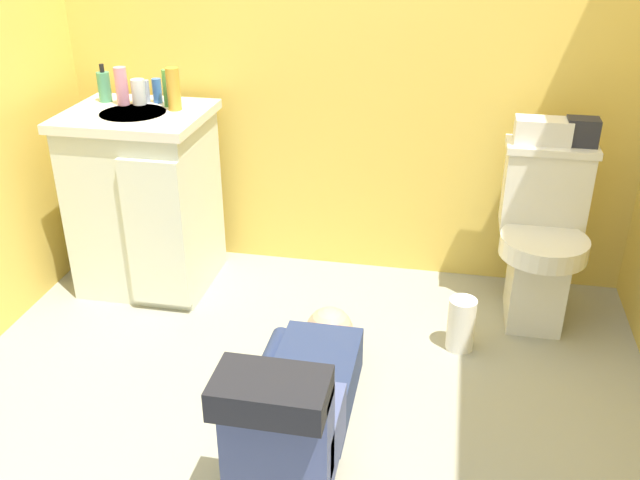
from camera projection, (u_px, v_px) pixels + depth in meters
name	position (u px, v px, depth m)	size (l,w,h in m)	color
ground_plane	(298.00, 396.00, 2.60)	(3.09, 3.04, 0.04)	#9A9784
wall_back	(348.00, 11.00, 2.99)	(2.75, 0.08, 2.40)	#E6BF50
toilet	(541.00, 238.00, 2.91)	(0.36, 0.46, 0.75)	silver
vanity_cabinet	(145.00, 199.00, 3.15)	(0.60, 0.53, 0.82)	silver
faucet	(147.00, 91.00, 3.08)	(0.02, 0.02, 0.10)	silver
person_plumber	(300.00, 395.00, 2.30)	(0.39, 1.06, 0.52)	navy
tissue_box	(543.00, 131.00, 2.80)	(0.22, 0.11, 0.10)	silver
toiletry_bag	(582.00, 132.00, 2.77)	(0.12, 0.09, 0.11)	#26262D
soap_dispenser	(104.00, 86.00, 3.08)	(0.06, 0.06, 0.17)	#468E64
bottle_pink	(122.00, 86.00, 3.03)	(0.05, 0.05, 0.16)	pink
bottle_white	(138.00, 92.00, 3.05)	(0.06, 0.06, 0.11)	white
bottle_blue	(157.00, 91.00, 3.08)	(0.04, 0.04, 0.11)	#3868BC
bottle_green	(168.00, 88.00, 3.01)	(0.04, 0.04, 0.16)	#50A249
bottle_amber	(173.00, 89.00, 2.96)	(0.06, 0.06, 0.18)	gold
paper_towel_roll	(461.00, 324.00, 2.79)	(0.11, 0.11, 0.22)	white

